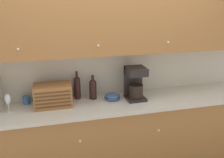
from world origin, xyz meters
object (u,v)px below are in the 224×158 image
(second_wine_bottle, at_px, (77,86))
(wine_glass, at_px, (8,100))
(wine_bottle, at_px, (93,88))
(bowl_stack_on_counter, at_px, (112,96))
(mug, at_px, (26,100))
(bread_box, at_px, (53,95))
(coffee_maker, at_px, (135,83))

(second_wine_bottle, bearing_deg, wine_glass, -165.27)
(second_wine_bottle, xyz_separation_m, wine_bottle, (0.18, -0.05, -0.02))
(second_wine_bottle, bearing_deg, bowl_stack_on_counter, -18.23)
(wine_glass, bearing_deg, mug, 47.65)
(wine_glass, distance_m, bread_box, 0.46)
(wine_glass, bearing_deg, coffee_maker, 0.89)
(second_wine_bottle, height_order, bowl_stack_on_counter, second_wine_bottle)
(wine_glass, xyz_separation_m, bowl_stack_on_counter, (1.15, 0.07, -0.10))
(mug, xyz_separation_m, second_wine_bottle, (0.59, 0.02, 0.11))
(mug, height_order, wine_bottle, wine_bottle)
(wine_bottle, bearing_deg, bowl_stack_on_counter, -19.24)
(bread_box, distance_m, wine_bottle, 0.48)
(bread_box, bearing_deg, coffee_maker, -1.27)
(second_wine_bottle, xyz_separation_m, coffee_maker, (0.67, -0.18, 0.05))
(mug, xyz_separation_m, coffee_maker, (1.25, -0.16, 0.15))
(wine_bottle, relative_size, bowl_stack_on_counter, 1.53)
(bread_box, xyz_separation_m, coffee_maker, (0.96, -0.02, 0.07))
(bowl_stack_on_counter, bearing_deg, wine_glass, -176.70)
(second_wine_bottle, relative_size, wine_bottle, 1.16)
(bread_box, bearing_deg, bowl_stack_on_counter, 1.91)
(wine_bottle, distance_m, coffee_maker, 0.51)
(wine_bottle, bearing_deg, second_wine_bottle, 163.04)
(bowl_stack_on_counter, xyz_separation_m, coffee_maker, (0.27, -0.04, 0.17))
(mug, xyz_separation_m, bread_box, (0.30, -0.14, 0.08))
(second_wine_bottle, distance_m, wine_bottle, 0.19)
(wine_glass, relative_size, wine_bottle, 0.70)
(wine_glass, bearing_deg, second_wine_bottle, 14.73)
(mug, relative_size, bread_box, 0.22)
(mug, relative_size, second_wine_bottle, 0.27)
(wine_glass, distance_m, wine_bottle, 0.94)
(bread_box, relative_size, second_wine_bottle, 1.20)
(wine_bottle, bearing_deg, wine_glass, -171.25)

